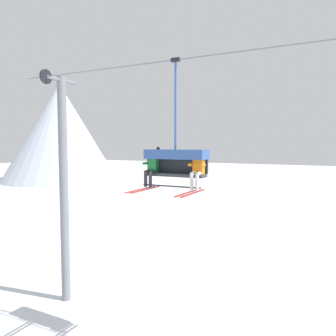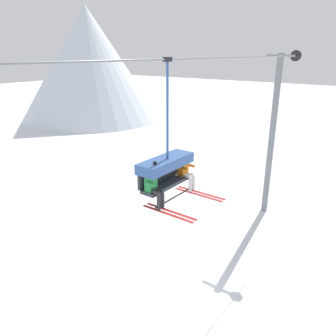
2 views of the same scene
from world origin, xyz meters
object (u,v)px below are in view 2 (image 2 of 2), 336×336
at_px(chairlift_chair, 166,166).
at_px(skier_green, 154,186).
at_px(lift_tower_far, 272,134).
at_px(skier_orange, 186,171).

bearing_deg(chairlift_chair, skier_green, -164.97).
height_order(chairlift_chair, skier_green, chairlift_chair).
bearing_deg(skier_green, lift_tower_far, 4.41).
relative_size(chairlift_chair, skier_green, 2.34).
height_order(lift_tower_far, skier_orange, lift_tower_far).
distance_m(chairlift_chair, skier_orange, 0.89).
height_order(lift_tower_far, skier_green, lift_tower_far).
relative_size(lift_tower_far, skier_orange, 5.60).
bearing_deg(chairlift_chair, skier_orange, -15.43).
bearing_deg(chairlift_chair, lift_tower_far, 3.63).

